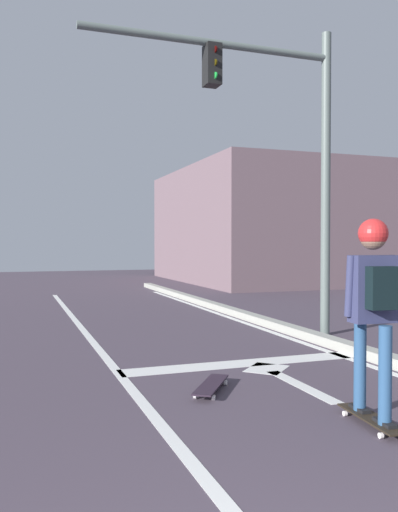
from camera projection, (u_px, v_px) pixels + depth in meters
lane_line_center at (116, 369)px, 6.60m from camera, size 0.12×20.00×0.01m
lane_line_curbside at (330, 352)px, 7.64m from camera, size 0.12×20.00×0.01m
stop_bar at (243, 363)px, 6.94m from camera, size 3.28×0.40×0.01m
lane_arrow_stem at (301, 386)px, 5.85m from camera, size 0.16×1.40×0.01m
lane_arrow_head at (267, 368)px, 6.65m from camera, size 0.71×0.71×0.01m
curb_strip at (345, 346)px, 7.72m from camera, size 0.24×24.00×0.14m
skateboard at (372, 418)px, 4.57m from camera, size 0.28×0.85×0.08m
skater at (374, 291)px, 4.53m from camera, size 0.47×0.63×1.72m
spare_skateboard at (211, 385)px, 5.62m from camera, size 0.65×0.82×0.08m
traffic_signal_mast at (278, 129)px, 8.70m from camera, size 4.25×0.34×5.15m
building_block at (301, 226)px, 22.75m from camera, size 10.54×9.48×4.59m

